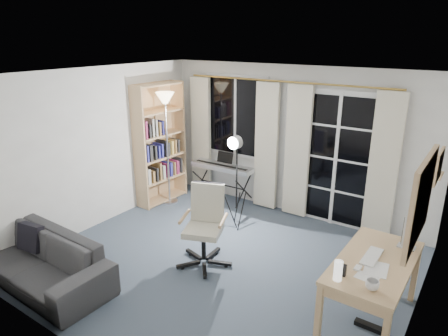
% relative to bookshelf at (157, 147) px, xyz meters
% --- Properties ---
extents(floor, '(4.50, 4.00, 0.02)m').
position_rel_bookshelf_xyz_m(floor, '(2.13, -1.13, -1.00)').
color(floor, '#3A4754').
rests_on(floor, ground).
extents(window, '(1.20, 0.08, 1.40)m').
position_rel_bookshelf_xyz_m(window, '(1.08, 0.85, 0.51)').
color(window, white).
rests_on(window, floor).
extents(french_door, '(1.32, 0.09, 2.11)m').
position_rel_bookshelf_xyz_m(french_door, '(2.88, 0.85, 0.04)').
color(french_door, white).
rests_on(french_door, floor).
extents(curtains, '(3.60, 0.07, 2.13)m').
position_rel_bookshelf_xyz_m(curtains, '(1.99, 0.75, 0.11)').
color(curtains, gold).
rests_on(curtains, floor).
extents(bookshelf, '(0.38, 0.98, 2.08)m').
position_rel_bookshelf_xyz_m(bookshelf, '(0.00, 0.00, 0.00)').
color(bookshelf, tan).
rests_on(bookshelf, floor).
extents(torchiere_lamp, '(0.36, 0.36, 1.94)m').
position_rel_bookshelf_xyz_m(torchiere_lamp, '(0.23, 0.01, 0.57)').
color(torchiere_lamp, '#B2B2B7').
rests_on(torchiere_lamp, floor).
extents(keyboard_piano, '(1.15, 0.58, 0.83)m').
position_rel_bookshelf_xyz_m(keyboard_piano, '(0.97, 0.57, -0.36)').
color(keyboard_piano, black).
rests_on(keyboard_piano, floor).
extents(studio_light, '(0.27, 0.30, 1.48)m').
position_rel_bookshelf_xyz_m(studio_light, '(1.71, -0.16, 0.20)').
color(studio_light, black).
rests_on(studio_light, floor).
extents(office_chair, '(0.72, 0.70, 1.03)m').
position_rel_bookshelf_xyz_m(office_chair, '(1.91, -1.15, -0.38)').
color(office_chair, black).
rests_on(office_chair, floor).
extents(desk, '(0.69, 1.35, 0.72)m').
position_rel_bookshelf_xyz_m(desk, '(4.01, -1.18, -0.36)').
color(desk, tan).
rests_on(desk, floor).
extents(monitor, '(0.17, 0.52, 0.45)m').
position_rel_bookshelf_xyz_m(monitor, '(4.20, -0.73, 0.00)').
color(monitor, silver).
rests_on(monitor, desk).
extents(desk_clutter, '(0.43, 0.81, 0.91)m').
position_rel_bookshelf_xyz_m(desk_clutter, '(3.94, -1.40, -0.42)').
color(desk_clutter, white).
rests_on(desk_clutter, desk).
extents(mug, '(0.12, 0.09, 0.12)m').
position_rel_bookshelf_xyz_m(mug, '(4.11, -1.68, -0.21)').
color(mug, silver).
rests_on(mug, desk).
extents(wall_mirror, '(0.04, 0.94, 0.74)m').
position_rel_bookshelf_xyz_m(wall_mirror, '(4.35, -1.48, 0.56)').
color(wall_mirror, tan).
rests_on(wall_mirror, floor).
extents(framed_print, '(0.03, 0.42, 0.32)m').
position_rel_bookshelf_xyz_m(framed_print, '(4.36, -0.58, 0.61)').
color(framed_print, tan).
rests_on(framed_print, floor).
extents(wall_shelf, '(0.16, 0.30, 0.18)m').
position_rel_bookshelf_xyz_m(wall_shelf, '(4.29, -0.08, 0.42)').
color(wall_shelf, tan).
rests_on(wall_shelf, floor).
extents(sofa, '(2.00, 0.62, 0.78)m').
position_rel_bookshelf_xyz_m(sofa, '(0.55, -2.67, -0.60)').
color(sofa, '#2B2B2D').
rests_on(sofa, floor).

